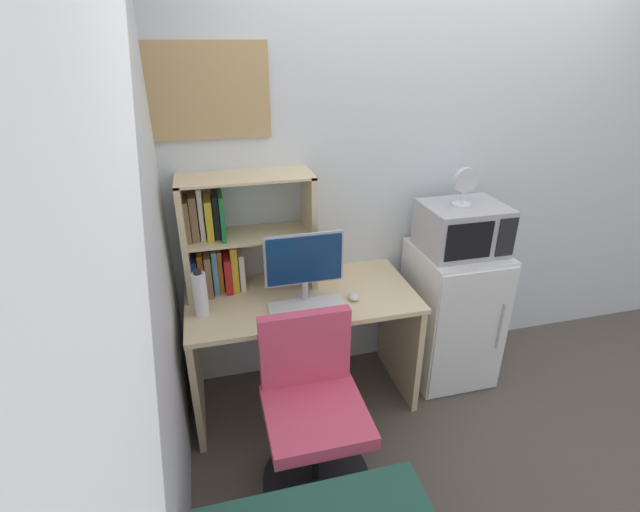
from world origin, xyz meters
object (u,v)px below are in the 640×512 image
object	(u,v)px
water_bottle	(200,294)
mini_fridge	(451,313)
microwave	(462,228)
hutch_bookshelf	(230,237)
keyboard	(306,306)
computer_mouse	(354,297)
monitor	(304,264)
desk_chair	(313,417)
desk_fan	(465,185)
wall_corkboard	(192,92)

from	to	relation	value
water_bottle	mini_fridge	xyz separation A→B (m)	(1.54, 0.09, -0.42)
microwave	hutch_bookshelf	bearing A→B (deg)	173.12
keyboard	computer_mouse	distance (m)	0.28
monitor	microwave	bearing A→B (deg)	6.55
mini_fridge	desk_chair	bearing A→B (deg)	-150.73
microwave	desk_fan	size ratio (longest dim) A/B	2.11
computer_mouse	desk_fan	world-z (taller)	desk_fan
wall_corkboard	computer_mouse	bearing A→B (deg)	-29.58
hutch_bookshelf	desk_chair	xyz separation A→B (m)	(0.29, -0.76, -0.68)
hutch_bookshelf	mini_fridge	xyz separation A→B (m)	(1.35, -0.17, -0.61)
mini_fridge	wall_corkboard	distance (m)	2.03
monitor	keyboard	xyz separation A→B (m)	(-0.00, -0.06, -0.22)
monitor	desk_fan	size ratio (longest dim) A/B	1.91
water_bottle	desk_chair	distance (m)	0.85
wall_corkboard	keyboard	bearing A→B (deg)	-43.38
water_bottle	microwave	size ratio (longest dim) A/B	0.55
desk_chair	microwave	bearing A→B (deg)	29.39
computer_mouse	desk_fan	distance (m)	0.90
wall_corkboard	desk_fan	bearing A→B (deg)	-11.08
monitor	wall_corkboard	world-z (taller)	wall_corkboard
water_bottle	wall_corkboard	xyz separation A→B (m)	(0.07, 0.37, 0.95)
microwave	desk_chair	bearing A→B (deg)	-150.61
mini_fridge	microwave	xyz separation A→B (m)	(0.00, 0.00, 0.59)
hutch_bookshelf	desk_chair	world-z (taller)	hutch_bookshelf
monitor	microwave	world-z (taller)	microwave
mini_fridge	computer_mouse	bearing A→B (deg)	-168.54
keyboard	wall_corkboard	size ratio (longest dim) A/B	0.52
keyboard	desk_fan	size ratio (longest dim) A/B	1.83
mini_fridge	microwave	distance (m)	0.59
computer_mouse	wall_corkboard	size ratio (longest dim) A/B	0.11
wall_corkboard	monitor	bearing A→B (deg)	-39.13
hutch_bookshelf	desk_fan	distance (m)	1.36
monitor	mini_fridge	bearing A→B (deg)	6.38
water_bottle	microwave	distance (m)	1.55
mini_fridge	desk_fan	size ratio (longest dim) A/B	4.02
water_bottle	wall_corkboard	bearing A→B (deg)	79.34
water_bottle	wall_corkboard	size ratio (longest dim) A/B	0.33
desk_fan	monitor	bearing A→B (deg)	-173.58
monitor	microwave	size ratio (longest dim) A/B	0.91
hutch_bookshelf	water_bottle	bearing A→B (deg)	-125.75
microwave	monitor	bearing A→B (deg)	-173.45
monitor	microwave	xyz separation A→B (m)	(0.99, 0.11, 0.07)
computer_mouse	water_bottle	xyz separation A→B (m)	(-0.82, 0.05, 0.11)
desk_chair	desk_fan	bearing A→B (deg)	29.78
monitor	desk_fan	distance (m)	1.02
hutch_bookshelf	water_bottle	size ratio (longest dim) A/B	2.78
wall_corkboard	hutch_bookshelf	bearing A→B (deg)	-44.54
desk_chair	wall_corkboard	bearing A→B (deg)	114.96
water_bottle	monitor	bearing A→B (deg)	-1.86
monitor	wall_corkboard	size ratio (longest dim) A/B	0.55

